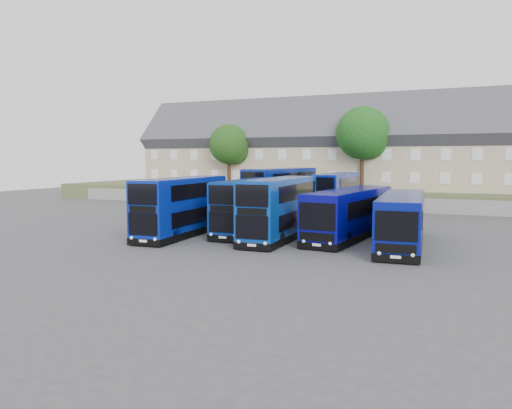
% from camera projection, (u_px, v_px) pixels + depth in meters
% --- Properties ---
extents(ground, '(120.00, 120.00, 0.00)m').
position_uv_depth(ground, '(248.00, 244.00, 32.38)').
color(ground, '#414145').
rests_on(ground, ground).
extents(retaining_wall, '(70.00, 0.40, 1.50)m').
position_uv_depth(retaining_wall, '(340.00, 203.00, 54.19)').
color(retaining_wall, slate).
rests_on(retaining_wall, ground).
extents(earth_bank, '(80.00, 20.00, 2.00)m').
position_uv_depth(earth_bank, '(360.00, 194.00, 63.29)').
color(earth_bank, '#3E4D2B').
rests_on(earth_bank, ground).
extents(terrace_row, '(60.00, 10.40, 11.20)m').
position_uv_depth(terrace_row, '(379.00, 149.00, 57.92)').
color(terrace_row, tan).
rests_on(terrace_row, earth_bank).
extents(dd_front_left, '(3.07, 10.52, 4.12)m').
position_uv_depth(dd_front_left, '(182.00, 208.00, 35.84)').
color(dd_front_left, '#082098').
rests_on(dd_front_left, ground).
extents(dd_front_mid, '(2.91, 10.06, 3.95)m').
position_uv_depth(dd_front_mid, '(249.00, 207.00, 37.09)').
color(dd_front_mid, navy).
rests_on(dd_front_mid, ground).
extents(dd_front_right, '(2.79, 10.54, 4.15)m').
position_uv_depth(dd_front_right, '(280.00, 210.00, 34.32)').
color(dd_front_right, '#083693').
rests_on(dd_front_right, ground).
extents(dd_rear_left, '(3.77, 11.61, 4.54)m').
position_uv_depth(dd_rear_left, '(281.00, 192.00, 48.88)').
color(dd_rear_left, navy).
rests_on(dd_rear_left, ground).
extents(dd_rear_right, '(2.65, 10.49, 4.14)m').
position_uv_depth(dd_rear_right, '(336.00, 197.00, 45.86)').
color(dd_rear_right, '#071A91').
rests_on(dd_rear_right, ground).
extents(coach_east_a, '(3.75, 12.55, 3.38)m').
position_uv_depth(coach_east_a, '(350.00, 214.00, 35.00)').
color(coach_east_a, '#070678').
rests_on(coach_east_a, ground).
extents(coach_east_b, '(3.46, 12.09, 3.26)m').
position_uv_depth(coach_east_b, '(402.00, 221.00, 31.56)').
color(coach_east_b, navy).
rests_on(coach_east_b, ground).
extents(tree_west, '(4.80, 4.80, 7.65)m').
position_uv_depth(tree_west, '(230.00, 146.00, 60.16)').
color(tree_west, '#382314').
rests_on(tree_west, earth_bank).
extents(tree_mid, '(5.76, 5.76, 9.18)m').
position_uv_depth(tree_mid, '(364.00, 135.00, 54.11)').
color(tree_mid, '#382314').
rests_on(tree_mid, earth_bank).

